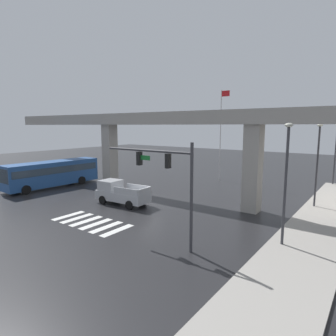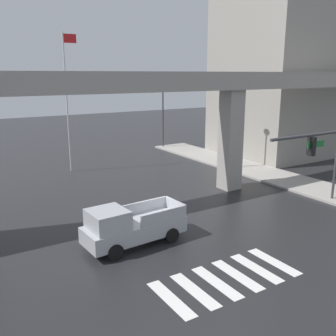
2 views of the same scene
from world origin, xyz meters
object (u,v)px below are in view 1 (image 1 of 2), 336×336
street_lamp_mid_block (318,156)px  flagpole (221,129)px  street_lamp_far_north (336,147)px  pickup_truck (120,193)px  traffic_signal_mast (166,173)px  city_bus (53,172)px  street_lamp_near_corner (286,170)px

street_lamp_mid_block → flagpole: flagpole is taller
street_lamp_far_north → flagpole: 13.51m
pickup_truck → traffic_signal_mast: traffic_signal_mast is taller
city_bus → flagpole: 21.13m
city_bus → traffic_signal_mast: (20.48, -5.43, 2.67)m
pickup_truck → street_lamp_near_corner: bearing=-3.9°
city_bus → street_lamp_mid_block: street_lamp_mid_block is taller
pickup_truck → street_lamp_far_north: (14.53, 20.95, 3.57)m
traffic_signal_mast → street_lamp_mid_block: (5.66, 13.94, 0.17)m
street_lamp_mid_block → city_bus: bearing=-162.0°
flagpole → city_bus: bearing=-132.2°
street_lamp_near_corner → flagpole: bearing=126.2°
city_bus → street_lamp_near_corner: (26.14, -1.58, 2.83)m
traffic_signal_mast → flagpole: flagpole is taller
street_lamp_near_corner → flagpole: size_ratio=0.63×
street_lamp_far_north → flagpole: size_ratio=0.63×
pickup_truck → street_lamp_mid_block: 17.51m
pickup_truck → traffic_signal_mast: size_ratio=0.80×
pickup_truck → street_lamp_near_corner: 15.00m
traffic_signal_mast → street_lamp_far_north: (5.66, 25.80, 0.17)m
street_lamp_far_north → street_lamp_near_corner: bearing=-90.0°
city_bus → street_lamp_mid_block: size_ratio=1.50×
pickup_truck → flagpole: flagpole is taller
city_bus → street_lamp_far_north: street_lamp_far_north is taller
street_lamp_near_corner → street_lamp_mid_block: bearing=90.0°
street_lamp_mid_block → traffic_signal_mast: bearing=-112.1°
city_bus → street_lamp_near_corner: bearing=-3.5°
city_bus → flagpole: flagpole is taller
traffic_signal_mast → street_lamp_far_north: 26.41m
pickup_truck → flagpole: (2.20, 15.83, 5.60)m
street_lamp_mid_block → street_lamp_far_north: bearing=90.0°
pickup_truck → flagpole: 16.94m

